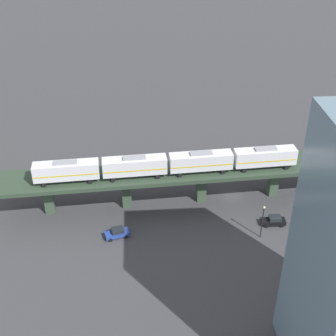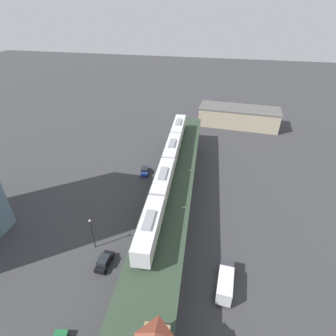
# 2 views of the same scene
# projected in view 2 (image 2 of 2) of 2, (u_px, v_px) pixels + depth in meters

# --- Properties ---
(ground_plane) EXTENTS (400.00, 400.00, 0.00)m
(ground_plane) POSITION_uv_depth(u_px,v_px,m) (165.00, 247.00, 49.45)
(ground_plane) COLOR #38383A
(elevated_viaduct) EXTENTS (14.23, 92.35, 7.53)m
(elevated_viaduct) POSITION_uv_depth(u_px,v_px,m) (164.00, 222.00, 45.83)
(elevated_viaduct) COLOR #2C3D2C
(elevated_viaduct) RESTS_ON ground
(subway_train) EXTENTS (5.99, 49.88, 4.45)m
(subway_train) POSITION_uv_depth(u_px,v_px,m) (168.00, 164.00, 55.42)
(subway_train) COLOR silver
(subway_train) RESTS_ON elevated_viaduct
(street_car_black) EXTENTS (2.03, 4.44, 1.89)m
(street_car_black) POSITION_uv_depth(u_px,v_px,m) (104.00, 261.00, 45.50)
(street_car_black) COLOR black
(street_car_black) RESTS_ON ground
(street_car_blue) EXTENTS (2.88, 4.72, 1.89)m
(street_car_blue) POSITION_uv_depth(u_px,v_px,m) (144.00, 170.00, 70.01)
(street_car_blue) COLOR #233D93
(street_car_blue) RESTS_ON ground
(delivery_truck) EXTENTS (2.69, 7.31, 3.20)m
(delivery_truck) POSITION_uv_depth(u_px,v_px,m) (225.00, 281.00, 41.43)
(delivery_truck) COLOR #333338
(delivery_truck) RESTS_ON ground
(street_lamp) EXTENTS (0.44, 0.44, 6.94)m
(street_lamp) POSITION_uv_depth(u_px,v_px,m) (92.00, 231.00, 47.16)
(street_lamp) COLOR black
(street_lamp) RESTS_ON ground
(warehouse_building) EXTENTS (29.13, 11.94, 6.80)m
(warehouse_building) POSITION_uv_depth(u_px,v_px,m) (238.00, 117.00, 96.13)
(warehouse_building) COLOR tan
(warehouse_building) RESTS_ON ground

